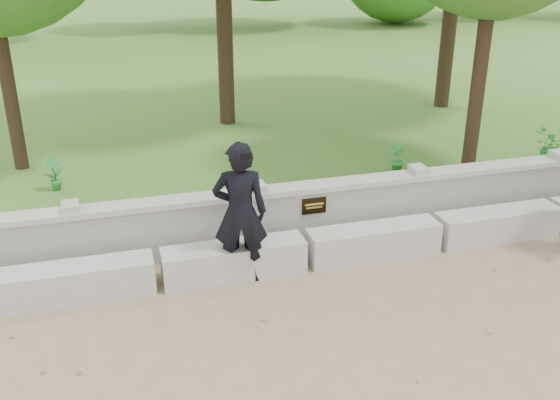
{
  "coord_description": "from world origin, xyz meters",
  "views": [
    {
      "loc": [
        -2.44,
        -5.26,
        4.2
      ],
      "look_at": [
        -0.36,
        1.95,
        1.0
      ],
      "focal_mm": 40.0,
      "sensor_mm": 36.0,
      "label": 1
    }
  ],
  "objects": [
    {
      "name": "parapet_wall",
      "position": [
        0.0,
        2.6,
        0.46
      ],
      "size": [
        12.5,
        0.35,
        0.9
      ],
      "color": "#B3B0A9",
      "rests_on": "ground"
    },
    {
      "name": "concrete_bench",
      "position": [
        0.0,
        1.9,
        0.22
      ],
      "size": [
        11.9,
        0.45,
        0.45
      ],
      "color": "beige",
      "rests_on": "ground"
    },
    {
      "name": "ground",
      "position": [
        0.0,
        0.0,
        0.0
      ],
      "size": [
        80.0,
        80.0,
        0.0
      ],
      "primitive_type": "plane",
      "color": "#967C5C",
      "rests_on": "ground"
    },
    {
      "name": "man_main",
      "position": [
        -0.93,
        1.8,
        0.95
      ],
      "size": [
        0.77,
        0.7,
        1.9
      ],
      "color": "black",
      "rests_on": "ground"
    },
    {
      "name": "shrub_c",
      "position": [
        5.45,
        3.95,
        0.57
      ],
      "size": [
        0.69,
        0.64,
        0.63
      ],
      "primitive_type": "imported",
      "rotation": [
        0.0,
        0.0,
        3.44
      ],
      "color": "#2D8734",
      "rests_on": "lawn"
    },
    {
      "name": "shrub_a",
      "position": [
        -3.36,
        5.08,
        0.56
      ],
      "size": [
        0.38,
        0.32,
        0.62
      ],
      "primitive_type": "imported",
      "rotation": [
        0.0,
        0.0,
        0.36
      ],
      "color": "#2D8734",
      "rests_on": "lawn"
    },
    {
      "name": "lawn",
      "position": [
        0.0,
        14.0,
        0.12
      ],
      "size": [
        40.0,
        22.0,
        0.25
      ],
      "primitive_type": "cube",
      "color": "#3D6924",
      "rests_on": "ground"
    },
    {
      "name": "shrub_b",
      "position": [
        2.47,
        4.23,
        0.52
      ],
      "size": [
        0.28,
        0.33,
        0.53
      ],
      "primitive_type": "imported",
      "rotation": [
        0.0,
        0.0,
        1.73
      ],
      "color": "#2D8734",
      "rests_on": "lawn"
    }
  ]
}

